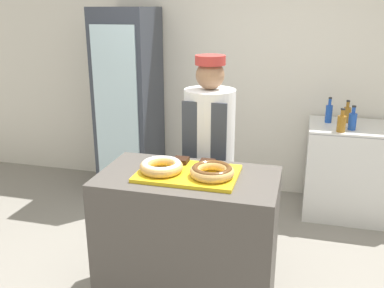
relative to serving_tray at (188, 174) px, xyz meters
The scene contains 14 objects.
wall_back 2.16m from the serving_tray, 90.00° to the left, with size 8.00×0.06×2.70m.
display_counter 0.49m from the serving_tray, ahead, with size 1.15×0.65×0.96m.
serving_tray is the anchor object (origin of this frame).
donut_light_glaze 0.18m from the serving_tray, 166.78° to the right, with size 0.28×0.28×0.07m.
donut_chocolate_glaze 0.18m from the serving_tray, 13.22° to the right, with size 0.28×0.28×0.07m.
brownie_back_left 0.18m from the serving_tray, 120.93° to the left, with size 0.10×0.10×0.03m.
brownie_back_right 0.18m from the serving_tray, 59.07° to the left, with size 0.10×0.10×0.03m.
baker_person 0.67m from the serving_tray, 90.88° to the left, with size 0.39×0.39×1.65m.
beverage_fridge 2.07m from the serving_tray, 123.18° to the left, with size 0.56×0.68×1.99m.
chest_freezer 2.18m from the serving_tray, 55.11° to the left, with size 0.92×0.65×0.91m.
bottle_blue 1.95m from the serving_tray, 54.64° to the left, with size 0.07×0.07×0.23m.
bottle_amber 2.15m from the serving_tray, 59.31° to the left, with size 0.07×0.07×0.22m.
bottle_blue_b 2.03m from the serving_tray, 62.83° to the left, with size 0.06×0.06×0.25m.
bottle_amber_b 1.81m from the serving_tray, 55.47° to the left, with size 0.08×0.08×0.22m.
Camera 1 is at (0.68, -2.45, 2.00)m, focal length 40.00 mm.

